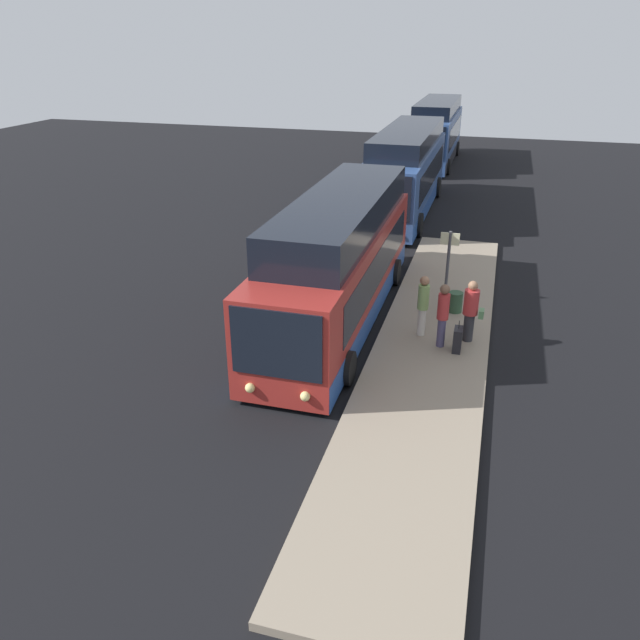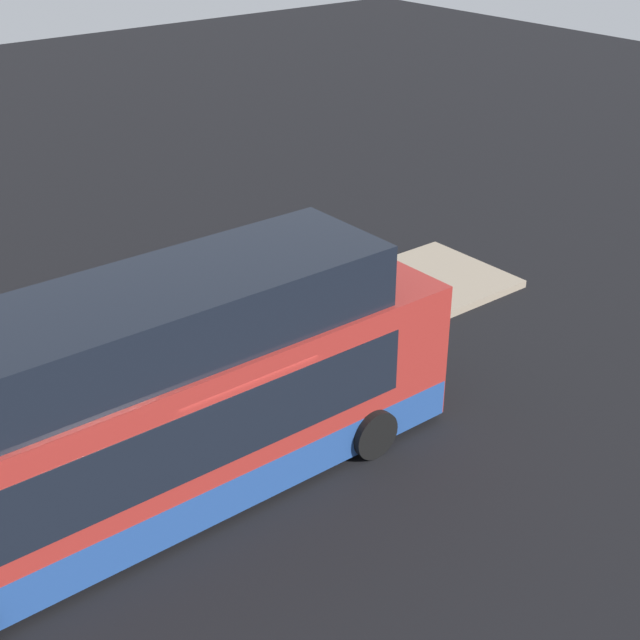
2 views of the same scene
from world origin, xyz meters
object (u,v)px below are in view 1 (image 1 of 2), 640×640
at_px(bus_third, 436,135).
at_px(passenger_waiting, 423,302).
at_px(suitcase, 458,340).
at_px(sign_post, 448,256).
at_px(passenger_boarding, 443,312).
at_px(bus_second, 405,175).
at_px(passenger_with_bags, 471,309).
at_px(trash_bin, 455,302).
at_px(bus_lead, 339,267).

relative_size(bus_third, passenger_waiting, 5.74).
xyz_separation_m(suitcase, sign_post, (-3.93, -0.71, 1.04)).
bearing_deg(passenger_boarding, bus_second, -170.84).
bearing_deg(bus_third, passenger_boarding, 6.91).
relative_size(passenger_with_bags, suitcase, 1.97).
bearing_deg(passenger_waiting, suitcase, -131.69).
relative_size(passenger_boarding, sign_post, 0.83).
bearing_deg(bus_second, sign_post, 16.02).
bearing_deg(suitcase, sign_post, -169.81).
relative_size(bus_second, suitcase, 12.52).
xyz_separation_m(bus_third, trash_bin, (25.12, 3.54, -1.33)).
bearing_deg(passenger_waiting, passenger_boarding, -140.12).
height_order(bus_second, trash_bin, bus_second).
bearing_deg(bus_second, passenger_boarding, 12.91).
height_order(passenger_boarding, trash_bin, passenger_boarding).
relative_size(passenger_waiting, trash_bin, 2.82).
relative_size(bus_lead, passenger_boarding, 6.06).
bearing_deg(passenger_boarding, sign_post, 179.77).
relative_size(passenger_waiting, passenger_with_bags, 1.00).
height_order(passenger_with_bags, trash_bin, passenger_with_bags).
distance_m(bus_second, passenger_with_bags, 14.64).
bearing_deg(passenger_waiting, bus_second, 3.25).
relative_size(bus_lead, sign_post, 5.05).
height_order(passenger_boarding, sign_post, sign_post).
relative_size(bus_lead, bus_second, 0.97).
height_order(bus_lead, sign_post, bus_lead).
height_order(passenger_with_bags, suitcase, passenger_with_bags).
relative_size(bus_third, suitcase, 11.34).
bearing_deg(trash_bin, bus_third, -171.97).
bearing_deg(passenger_waiting, trash_bin, -30.33).
bearing_deg(trash_bin, bus_lead, -73.20).
distance_m(bus_lead, bus_third, 26.20).
relative_size(passenger_boarding, passenger_with_bags, 1.02).
bearing_deg(bus_lead, bus_second, -180.00).
height_order(bus_second, sign_post, bus_second).
distance_m(bus_lead, passenger_with_bags, 4.21).
height_order(bus_lead, bus_third, bus_third).
bearing_deg(bus_third, suitcase, 7.84).
height_order(bus_lead, bus_second, bus_second).
xyz_separation_m(bus_second, bus_third, (-13.01, 0.00, 0.03)).
height_order(passenger_waiting, trash_bin, passenger_waiting).
relative_size(bus_second, trash_bin, 17.86).
distance_m(bus_second, passenger_waiting, 14.34).
height_order(passenger_waiting, sign_post, sign_post).
relative_size(suitcase, sign_post, 0.42).
distance_m(bus_third, trash_bin, 25.41).
bearing_deg(bus_lead, passenger_with_bags, 77.98).
xyz_separation_m(bus_lead, bus_second, (-13.18, -0.00, 0.11)).
bearing_deg(bus_second, passenger_with_bags, 16.19).
distance_m(passenger_waiting, passenger_with_bags, 1.35).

